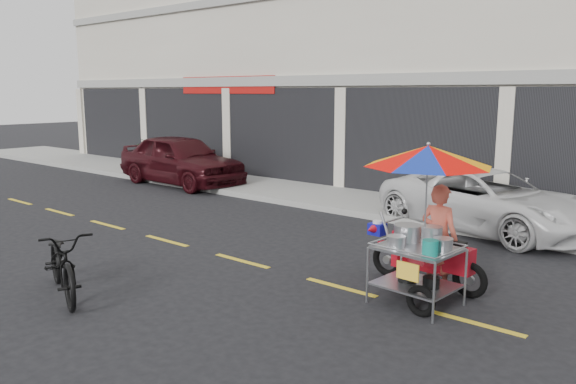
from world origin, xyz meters
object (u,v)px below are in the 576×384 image
Objects in this scene: maroon_sedan at (181,160)px; near_bicycle at (63,262)px; white_pickup at (487,201)px; food_vendor_rig at (429,201)px.

maroon_sedan reaches higher than near_bicycle.
maroon_sedan is at bearing 105.69° from white_pickup.
white_pickup is 2.06× the size of food_vendor_rig.
white_pickup reaches higher than near_bicycle.
near_bicycle is at bearing -136.81° from maroon_sedan.
food_vendor_rig is (0.78, -4.29, 0.74)m from white_pickup.
food_vendor_rig is at bearing -109.42° from maroon_sedan.
near_bicycle is (-3.07, -7.44, -0.13)m from white_pickup.
maroon_sedan is at bearing 162.55° from food_vendor_rig.
near_bicycle is at bearing 171.62° from white_pickup.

